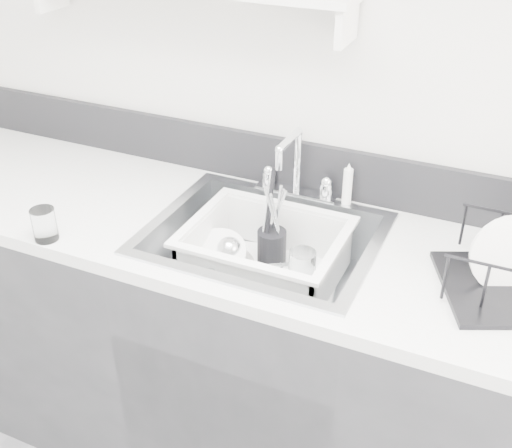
% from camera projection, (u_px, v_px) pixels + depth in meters
% --- Properties ---
extents(counter_run, '(3.20, 0.62, 0.92)m').
position_uv_depth(counter_run, '(263.00, 357.00, 2.03)').
color(counter_run, '#28282B').
rests_on(counter_run, ground).
extents(backsplash, '(3.20, 0.02, 0.16)m').
position_uv_depth(backsplash, '(302.00, 166.00, 1.99)').
color(backsplash, black).
rests_on(backsplash, counter_run).
extents(sink, '(0.64, 0.52, 0.20)m').
position_uv_depth(sink, '(263.00, 260.00, 1.84)').
color(sink, silver).
rests_on(sink, counter_run).
extents(faucet, '(0.26, 0.18, 0.23)m').
position_uv_depth(faucet, '(296.00, 179.00, 1.96)').
color(faucet, silver).
rests_on(faucet, counter_run).
extents(side_sprayer, '(0.03, 0.03, 0.14)m').
position_uv_depth(side_sprayer, '(348.00, 184.00, 1.90)').
color(side_sprayer, white).
rests_on(side_sprayer, counter_run).
extents(wash_tub, '(0.51, 0.44, 0.17)m').
position_uv_depth(wash_tub, '(265.00, 255.00, 1.85)').
color(wash_tub, white).
rests_on(wash_tub, sink).
extents(plate_stack, '(0.24, 0.23, 0.09)m').
position_uv_depth(plate_stack, '(217.00, 263.00, 1.90)').
color(plate_stack, white).
rests_on(plate_stack, wash_tub).
extents(utensil_cup, '(0.09, 0.09, 0.29)m').
position_uv_depth(utensil_cup, '(272.00, 245.00, 1.91)').
color(utensil_cup, black).
rests_on(utensil_cup, wash_tub).
extents(ladle, '(0.30, 0.27, 0.09)m').
position_uv_depth(ladle, '(240.00, 268.00, 1.84)').
color(ladle, silver).
rests_on(ladle, wash_tub).
extents(tumbler_in_tub, '(0.09, 0.09, 0.11)m').
position_uv_depth(tumbler_in_tub, '(302.00, 269.00, 1.82)').
color(tumbler_in_tub, white).
rests_on(tumbler_in_tub, wash_tub).
extents(tumbler_counter, '(0.07, 0.07, 0.09)m').
position_uv_depth(tumbler_counter, '(44.00, 224.00, 1.75)').
color(tumbler_counter, white).
rests_on(tumbler_counter, counter_run).
extents(bowl_small, '(0.13, 0.13, 0.04)m').
position_uv_depth(bowl_small, '(276.00, 288.00, 1.81)').
color(bowl_small, white).
rests_on(bowl_small, wash_tub).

